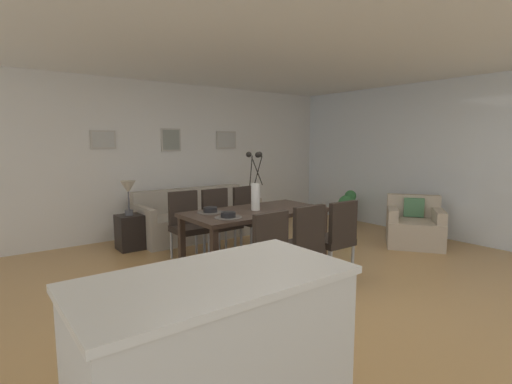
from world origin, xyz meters
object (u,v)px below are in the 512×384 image
at_px(dining_chair_near_right, 187,222).
at_px(dining_chair_mid_left, 335,235).
at_px(centerpiece_vase, 255,188).
at_px(armchair, 414,227).
at_px(framed_picture_left, 103,140).
at_px(bowl_near_right, 210,209).
at_px(table_lamp, 128,190).
at_px(side_table, 130,232).
at_px(framed_picture_center, 171,140).
at_px(dining_chair_mid_right, 249,214).
at_px(potted_plant, 348,206).
at_px(bowl_near_left, 228,214).
at_px(dining_chair_far_left, 302,241).
at_px(dining_chair_far_right, 219,218).
at_px(dining_chair_near_left, 263,251).
at_px(dining_table, 255,216).
at_px(framed_picture_right, 226,140).
at_px(sofa, 198,220).

bearing_deg(dining_chair_near_right, dining_chair_mid_left, -59.02).
height_order(centerpiece_vase, armchair, centerpiece_vase).
bearing_deg(framed_picture_left, bowl_near_right, -75.06).
bearing_deg(dining_chair_mid_left, table_lamp, 120.06).
xyz_separation_m(side_table, framed_picture_center, (1.00, 0.66, 1.37)).
distance_m(dining_chair_mid_right, framed_picture_left, 2.56).
bearing_deg(potted_plant, framed_picture_center, 153.28).
relative_size(dining_chair_mid_right, bowl_near_left, 5.41).
xyz_separation_m(centerpiece_vase, framed_picture_left, (-1.14, 2.44, 0.61)).
bearing_deg(side_table, armchair, -33.50).
height_order(dining_chair_far_left, dining_chair_mid_left, same).
bearing_deg(dining_chair_mid_right, dining_chair_far_right, 179.47).
relative_size(dining_chair_near_left, dining_chair_mid_right, 1.00).
distance_m(dining_chair_far_left, armchair, 2.63).
bearing_deg(bowl_near_right, framed_picture_left, 104.94).
xyz_separation_m(dining_chair_near_right, dining_chair_mid_left, (1.04, -1.74, 0.00)).
distance_m(dining_chair_near_right, table_lamp, 1.10).
relative_size(dining_table, dining_chair_mid_left, 1.96).
relative_size(dining_table, dining_chair_near_left, 1.96).
relative_size(dining_chair_near_right, framed_picture_right, 2.14).
distance_m(bowl_near_left, side_table, 2.10).
height_order(dining_chair_near_right, framed_picture_center, framed_picture_center).
relative_size(dining_chair_near_left, side_table, 1.77).
xyz_separation_m(table_lamp, framed_picture_center, (1.00, 0.66, 0.74)).
height_order(sofa, side_table, sofa).
distance_m(side_table, table_lamp, 0.63).
bearing_deg(dining_chair_mid_right, framed_picture_center, 107.57).
distance_m(bowl_near_left, framed_picture_right, 3.24).
height_order(dining_chair_mid_right, framed_picture_center, framed_picture_center).
xyz_separation_m(bowl_near_left, framed_picture_center, (0.54, 2.64, 0.85)).
xyz_separation_m(dining_chair_far_right, framed_picture_center, (0.02, 1.60, 1.12)).
bearing_deg(framed_picture_center, centerpiece_vase, -89.98).
bearing_deg(dining_chair_mid_right, dining_chair_far_left, -106.50).
bearing_deg(framed_picture_right, potted_plant, -39.33).
bearing_deg(bowl_near_left, potted_plant, 18.29).
bearing_deg(dining_chair_near_left, side_table, 99.41).
height_order(centerpiece_vase, bowl_near_right, centerpiece_vase).
bearing_deg(dining_chair_mid_right, bowl_near_left, -135.61).
xyz_separation_m(side_table, framed_picture_left, (-0.13, 0.66, 1.37)).
relative_size(dining_chair_far_left, centerpiece_vase, 1.25).
bearing_deg(dining_chair_mid_left, framed_picture_right, 79.53).
height_order(centerpiece_vase, side_table, centerpiece_vase).
height_order(dining_table, dining_chair_mid_left, dining_chair_mid_left).
bearing_deg(potted_plant, centerpiece_vase, -162.11).
relative_size(dining_chair_mid_left, sofa, 0.46).
bearing_deg(framed_picture_left, dining_chair_near_left, -80.17).
height_order(dining_table, centerpiece_vase, centerpiece_vase).
bearing_deg(dining_table, bowl_near_right, 159.66).
bearing_deg(centerpiece_vase, dining_chair_far_left, -88.80).
relative_size(centerpiece_vase, framed_picture_center, 1.88).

